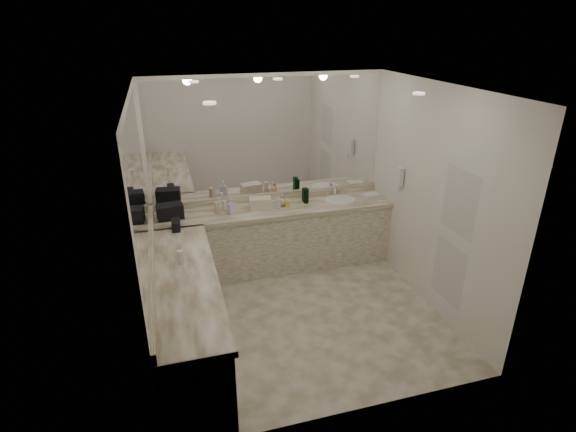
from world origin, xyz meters
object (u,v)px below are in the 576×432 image
object	(u,v)px
hand_towel	(371,195)
wall_phone	(400,177)
soap_bottle_c	(282,200)
black_toiletry_bag	(170,212)
soap_bottle_b	(231,206)
sink	(340,200)
soap_bottle_a	(219,204)
cream_cosmetic_case	(260,203)

from	to	relation	value
hand_towel	wall_phone	bearing A→B (deg)	-76.05
wall_phone	soap_bottle_c	size ratio (longest dim) A/B	1.46
black_toiletry_bag	soap_bottle_b	distance (m)	0.77
black_toiletry_bag	sink	bearing A→B (deg)	0.18
sink	soap_bottle_a	world-z (taller)	soap_bottle_a
cream_cosmetic_case	soap_bottle_a	distance (m)	0.54
wall_phone	soap_bottle_a	bearing A→B (deg)	166.32
black_toiletry_bag	soap_bottle_a	size ratio (longest dim) A/B	1.61
sink	hand_towel	size ratio (longest dim) A/B	1.95
cream_cosmetic_case	hand_towel	size ratio (longest dim) A/B	1.25
black_toiletry_bag	soap_bottle_b	world-z (taller)	soap_bottle_b
black_toiletry_bag	soap_bottle_a	xyz separation A→B (m)	(0.62, 0.06, 0.01)
soap_bottle_b	hand_towel	bearing A→B (deg)	2.20
hand_towel	soap_bottle_c	bearing A→B (deg)	179.26
sink	soap_bottle_b	size ratio (longest dim) A/B	2.08
soap_bottle_c	wall_phone	bearing A→B (deg)	-20.30
hand_towel	soap_bottle_b	size ratio (longest dim) A/B	1.07
black_toiletry_bag	hand_towel	xyz separation A→B (m)	(2.78, 0.02, -0.07)
hand_towel	cream_cosmetic_case	bearing A→B (deg)	-179.25
wall_phone	soap_bottle_b	world-z (taller)	wall_phone
cream_cosmetic_case	soap_bottle_c	world-z (taller)	soap_bottle_c
soap_bottle_a	sink	bearing A→B (deg)	-1.91
wall_phone	black_toiletry_bag	world-z (taller)	wall_phone
hand_towel	soap_bottle_a	size ratio (longest dim) A/B	1.15
soap_bottle_b	soap_bottle_c	world-z (taller)	soap_bottle_b
wall_phone	black_toiletry_bag	xyz separation A→B (m)	(-2.91, 0.49, -0.36)
soap_bottle_a	soap_bottle_b	distance (m)	0.19
sink	black_toiletry_bag	bearing A→B (deg)	-179.82
hand_towel	soap_bottle_a	xyz separation A→B (m)	(-2.16, 0.04, 0.08)
wall_phone	hand_towel	world-z (taller)	wall_phone
sink	hand_towel	world-z (taller)	hand_towel
soap_bottle_a	soap_bottle_c	size ratio (longest dim) A/B	1.20
black_toiletry_bag	soap_bottle_c	bearing A→B (deg)	1.55
cream_cosmetic_case	hand_towel	xyz separation A→B (m)	(1.62, 0.02, -0.06)
wall_phone	cream_cosmetic_case	distance (m)	1.85
black_toiletry_bag	hand_towel	world-z (taller)	black_toiletry_bag
soap_bottle_b	black_toiletry_bag	bearing A→B (deg)	175.95
cream_cosmetic_case	black_toiletry_bag	bearing A→B (deg)	-171.08
sink	cream_cosmetic_case	world-z (taller)	cream_cosmetic_case
black_toiletry_bag	cream_cosmetic_case	world-z (taller)	black_toiletry_bag
black_toiletry_bag	soap_bottle_b	xyz separation A→B (m)	(0.77, -0.05, 0.01)
sink	cream_cosmetic_case	xyz separation A→B (m)	(-1.14, -0.01, 0.09)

